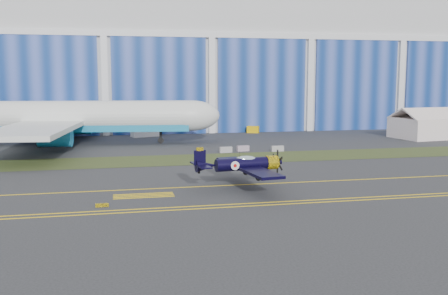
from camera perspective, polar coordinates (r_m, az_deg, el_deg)
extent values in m
plane|color=#303235|center=(64.47, 7.00, -2.90)|extent=(260.00, 260.00, 0.00)
cube|color=#475128|center=(77.64, 3.61, -1.06)|extent=(260.00, 10.00, 0.02)
cube|color=silver|center=(133.53, -3.21, 9.01)|extent=(220.00, 45.00, 30.00)
cube|color=navy|center=(111.05, -1.33, 6.73)|extent=(220.00, 0.60, 20.00)
cube|color=silver|center=(111.34, -1.35, 12.19)|extent=(220.00, 0.70, 1.20)
cube|color=yellow|center=(59.86, 8.57, -3.74)|extent=(200.00, 0.20, 0.02)
cube|color=yellow|center=(51.30, 12.35, -5.74)|extent=(80.00, 0.20, 0.02)
cube|color=yellow|center=(52.19, 11.89, -5.50)|extent=(80.00, 0.20, 0.02)
cube|color=yellow|center=(49.21, -13.13, -6.13)|extent=(1.20, 0.15, 0.35)
cube|color=silver|center=(106.00, -8.50, 1.87)|extent=(6.22, 4.10, 2.50)
cube|color=#E6B507|center=(112.18, 3.17, 1.97)|extent=(2.85, 2.39, 1.42)
cube|color=#949198|center=(82.32, 0.19, -0.25)|extent=(2.06, 0.85, 0.90)
cube|color=#9C899B|center=(83.89, 2.08, -0.10)|extent=(2.07, 0.94, 0.90)
cube|color=#969597|center=(84.09, 5.84, -0.12)|extent=(2.00, 0.61, 0.90)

